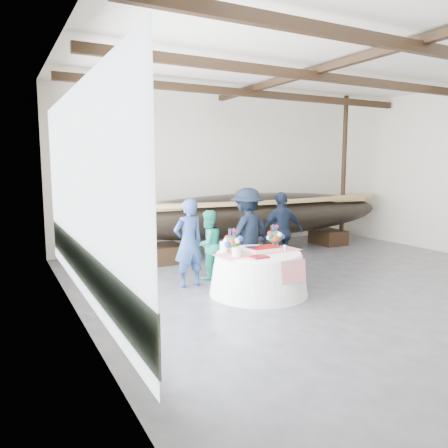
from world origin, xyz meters
TOP-DOWN VIEW (x-y plane):
  - floor at (0.00, 0.00)m, footprint 10.00×12.00m
  - wall_back at (0.00, 6.00)m, footprint 10.00×0.02m
  - wall_left at (-5.00, 0.00)m, footprint 0.02×12.00m
  - ceiling at (0.00, 0.00)m, footprint 10.00×12.00m
  - pavilion_structure at (0.00, 0.77)m, footprint 9.80×11.76m
  - open_bay at (-4.95, 1.00)m, footprint 0.03×7.00m
  - longboat_display at (0.30, 4.39)m, footprint 8.85×1.77m
  - banquet_table at (-1.75, 0.97)m, footprint 1.87×1.87m
  - tabletop_items at (-1.75, 1.14)m, footprint 1.77×0.98m
  - guest_woman_blue at (-2.72, 2.05)m, footprint 0.69×0.50m
  - guest_woman_teal at (-2.11, 2.42)m, footprint 0.83×0.71m
  - guest_man_left at (-1.26, 2.23)m, footprint 1.40×1.02m
  - guest_man_right at (-0.32, 2.25)m, footprint 1.10×0.53m

SIDE VIEW (x-z plane):
  - floor at x=0.00m, z-range -0.01..0.01m
  - banquet_table at x=-1.75m, z-range 0.00..0.80m
  - guest_woman_teal at x=-2.11m, z-range 0.00..1.48m
  - guest_woman_blue at x=-2.72m, z-range 0.00..1.78m
  - guest_man_right at x=-0.32m, z-range 0.00..1.83m
  - tabletop_items at x=-1.75m, z-range 0.75..1.15m
  - guest_man_left at x=-1.26m, z-range 0.00..1.95m
  - longboat_display at x=0.30m, z-range 0.23..1.89m
  - open_bay at x=-4.95m, z-range 0.23..3.43m
  - wall_back at x=0.00m, z-range 0.00..4.50m
  - wall_left at x=-5.00m, z-range 0.00..4.50m
  - pavilion_structure at x=0.00m, z-range 1.75..6.25m
  - ceiling at x=0.00m, z-range 4.50..4.50m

